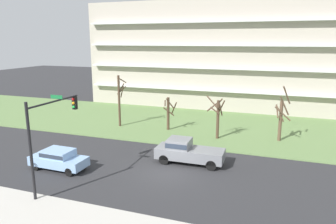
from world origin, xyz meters
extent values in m
plane|color=#2D2D30|center=(0.00, 0.00, 0.00)|extent=(160.00, 160.00, 0.00)
cube|color=#66844C|center=(0.00, 14.00, 0.04)|extent=(80.00, 16.00, 0.08)
cube|color=#B2A899|center=(0.00, 28.86, 7.50)|extent=(40.72, 13.73, 15.00)
cube|color=silver|center=(0.00, 21.55, 3.00)|extent=(39.09, 0.90, 0.24)
cube|color=silver|center=(0.00, 21.55, 6.00)|extent=(39.09, 0.90, 0.24)
cube|color=silver|center=(0.00, 21.55, 9.00)|extent=(39.09, 0.90, 0.24)
cube|color=silver|center=(0.00, 21.55, 12.00)|extent=(39.09, 0.90, 0.24)
cylinder|color=#4C3828|center=(-9.52, 10.52, 2.92)|extent=(0.26, 0.26, 5.85)
cylinder|color=#4C3828|center=(-9.50, 10.95, 4.28)|extent=(0.97, 0.15, 1.32)
cylinder|color=#4C3828|center=(-9.27, 10.82, 4.00)|extent=(0.76, 0.64, 1.45)
cylinder|color=#4C3828|center=(-8.95, 10.45, 5.29)|extent=(0.25, 1.21, 0.67)
cylinder|color=#4C3828|center=(-9.49, 11.08, 4.10)|extent=(1.21, 0.18, 1.03)
cylinder|color=#4C3828|center=(-3.82, 10.93, 1.82)|extent=(0.30, 0.30, 3.64)
cylinder|color=#4C3828|center=(-3.29, 11.36, 2.42)|extent=(1.03, 1.22, 1.55)
cylinder|color=#4C3828|center=(-4.13, 10.82, 3.03)|extent=(0.37, 0.74, 0.61)
cylinder|color=#4C3828|center=(-3.47, 10.61, 3.03)|extent=(0.80, 0.87, 1.27)
cylinder|color=#4C3828|center=(-3.58, 10.42, 2.22)|extent=(1.13, 0.63, 0.99)
cylinder|color=#4C3828|center=(1.85, 9.60, 1.96)|extent=(0.29, 0.29, 3.92)
cylinder|color=#4C3828|center=(1.37, 8.97, 3.85)|extent=(1.37, 1.11, 1.04)
cylinder|color=#4C3828|center=(1.63, 9.12, 2.99)|extent=(1.06, 0.58, 0.62)
cylinder|color=#4C3828|center=(2.13, 9.51, 3.03)|extent=(0.33, 0.70, 1.27)
cylinder|color=#4C3828|center=(1.88, 9.89, 3.67)|extent=(0.70, 0.20, 0.85)
cylinder|color=#4C3828|center=(1.29, 10.11, 3.23)|extent=(1.17, 1.26, 0.99)
cylinder|color=#4C3828|center=(2.12, 9.91, 3.26)|extent=(0.80, 0.71, 1.40)
cylinder|color=brown|center=(7.67, 10.87, 2.01)|extent=(0.31, 0.31, 4.02)
cylinder|color=brown|center=(7.76, 10.69, 2.42)|extent=(0.54, 0.35, 0.83)
cylinder|color=brown|center=(7.82, 10.16, 2.93)|extent=(1.54, 0.45, 1.38)
cylinder|color=brown|center=(7.92, 10.46, 3.63)|extent=(1.01, 0.68, 1.86)
cylinder|color=brown|center=(7.47, 10.61, 3.15)|extent=(0.70, 0.58, 0.89)
cylinder|color=brown|center=(8.04, 10.54, 4.64)|extent=(0.85, 0.92, 1.78)
cylinder|color=brown|center=(7.32, 10.76, 3.01)|extent=(0.40, 0.86, 1.22)
cube|color=#8CB2E0|center=(-8.08, -2.00, 0.67)|extent=(4.44, 1.89, 0.70)
cube|color=#8CB2E0|center=(-8.08, -2.00, 1.29)|extent=(2.23, 1.70, 0.55)
cube|color=#2D3847|center=(-8.08, -2.00, 1.29)|extent=(2.19, 1.74, 0.30)
cylinder|color=black|center=(-6.52, -1.24, 0.32)|extent=(0.64, 0.23, 0.64)
cylinder|color=black|center=(-6.56, -2.82, 0.32)|extent=(0.64, 0.23, 0.64)
cylinder|color=black|center=(-9.60, -1.18, 0.32)|extent=(0.64, 0.23, 0.64)
cylinder|color=black|center=(-9.64, -2.76, 0.32)|extent=(0.64, 0.23, 0.64)
cube|color=slate|center=(1.01, 2.50, 0.82)|extent=(5.44, 2.10, 0.85)
cube|color=slate|center=(0.11, 2.48, 1.60)|extent=(1.83, 1.87, 0.70)
cube|color=#2D3847|center=(0.11, 2.48, 1.60)|extent=(1.80, 1.91, 0.38)
cylinder|color=black|center=(-0.86, 1.58, 0.40)|extent=(0.80, 0.23, 0.80)
cylinder|color=black|center=(-0.89, 3.35, 0.40)|extent=(0.80, 0.23, 0.80)
cylinder|color=black|center=(2.92, 1.65, 0.40)|extent=(0.80, 0.23, 0.80)
cylinder|color=black|center=(2.89, 3.42, 0.40)|extent=(0.80, 0.23, 0.80)
cylinder|color=black|center=(-6.24, -6.60, 3.10)|extent=(0.18, 0.18, 6.20)
cylinder|color=black|center=(-6.24, -4.18, 5.80)|extent=(0.12, 4.83, 0.12)
cube|color=black|center=(-6.24, -2.07, 5.30)|extent=(0.28, 0.28, 0.90)
sphere|color=red|center=(-6.24, -2.22, 5.60)|extent=(0.20, 0.20, 0.20)
sphere|color=#F2A519|center=(-6.24, -2.22, 5.32)|extent=(0.20, 0.20, 0.20)
sphere|color=green|center=(-6.24, -2.22, 5.04)|extent=(0.20, 0.20, 0.20)
cube|color=#197238|center=(-6.24, -3.94, 6.05)|extent=(0.90, 0.04, 0.24)
camera|label=1|loc=(7.38, -20.63, 9.66)|focal=33.95mm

